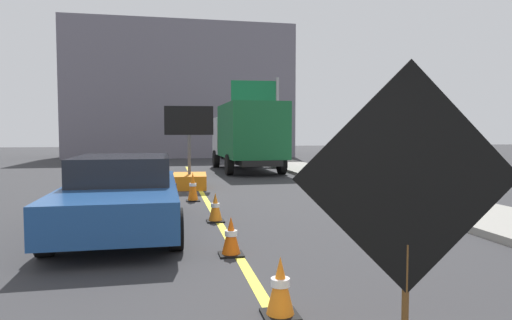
{
  "coord_description": "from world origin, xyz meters",
  "views": [
    {
      "loc": [
        -1.03,
        -0.32,
        1.83
      ],
      "look_at": [
        0.25,
        6.13,
        1.43
      ],
      "focal_mm": 31.73,
      "sensor_mm": 36.0,
      "label": 1
    }
  ],
  "objects": [
    {
      "name": "lane_center_stripe",
      "position": [
        0.0,
        6.0,
        0.0
      ],
      "size": [
        0.14,
        36.0,
        0.01
      ],
      "primitive_type": "cube",
      "color": "yellow",
      "rests_on": "ground"
    },
    {
      "name": "traffic_cone_near_sign",
      "position": [
        0.06,
        3.96,
        0.3
      ],
      "size": [
        0.36,
        0.36,
        0.61
      ],
      "color": "black",
      "rests_on": "ground"
    },
    {
      "name": "traffic_cone_curbside",
      "position": [
        -0.36,
        11.76,
        0.38
      ],
      "size": [
        0.36,
        0.36,
        0.78
      ],
      "color": "black",
      "rests_on": "ground"
    },
    {
      "name": "far_building_block",
      "position": [
        0.1,
        35.46,
        4.85
      ],
      "size": [
        16.35,
        7.37,
        9.71
      ],
      "primitive_type": "cube",
      "color": "slate",
      "rests_on": "ground"
    },
    {
      "name": "arrow_board_trailer",
      "position": [
        -0.3,
        14.75,
        0.48
      ],
      "size": [
        1.6,
        1.87,
        2.7
      ],
      "color": "orange",
      "rests_on": "ground"
    },
    {
      "name": "traffic_cone_far_lane",
      "position": [
        -0.06,
        8.87,
        0.29
      ],
      "size": [
        0.36,
        0.36,
        0.6
      ],
      "color": "black",
      "rests_on": "ground"
    },
    {
      "name": "highway_guide_sign",
      "position": [
        4.52,
        25.32,
        3.42
      ],
      "size": [
        2.79,
        0.24,
        5.0
      ],
      "color": "gray",
      "rests_on": "ground"
    },
    {
      "name": "box_truck",
      "position": [
        2.7,
        20.69,
        1.72
      ],
      "size": [
        2.71,
        6.92,
        3.11
      ],
      "color": "black",
      "rests_on": "ground"
    },
    {
      "name": "roadwork_sign",
      "position": [
        0.62,
        2.55,
        1.47
      ],
      "size": [
        1.62,
        0.23,
        2.33
      ],
      "color": "#593819",
      "rests_on": "ground"
    },
    {
      "name": "traffic_cone_mid_lane",
      "position": [
        -0.1,
        6.27,
        0.29
      ],
      "size": [
        0.36,
        0.36,
        0.59
      ],
      "color": "black",
      "rests_on": "ground"
    },
    {
      "name": "pickup_car",
      "position": [
        -1.86,
        8.52,
        0.7
      ],
      "size": [
        2.15,
        5.21,
        1.38
      ],
      "color": "navy",
      "rests_on": "ground"
    }
  ]
}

